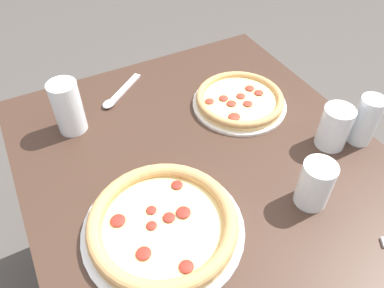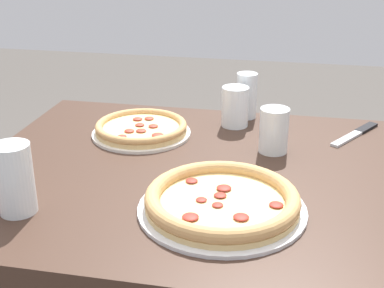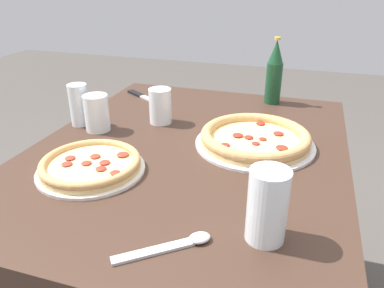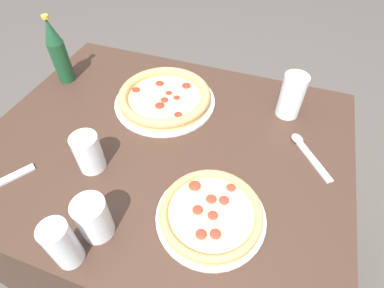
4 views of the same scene
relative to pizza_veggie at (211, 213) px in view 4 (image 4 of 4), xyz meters
name	(u,v)px [view 4 (image 4 of 4)]	position (x,y,z in m)	size (l,w,h in m)	color
ground_plane	(174,244)	(-0.21, 0.19, -0.74)	(8.00, 8.00, 0.00)	#4C4742
table	(170,205)	(-0.21, 0.19, -0.38)	(1.09, 0.86, 0.72)	#3D281E
pizza_veggie	(211,213)	(0.00, 0.00, 0.00)	(0.27, 0.27, 0.04)	silver
pizza_margherita	(165,97)	(-0.28, 0.37, 0.00)	(0.34, 0.34, 0.05)	silver
glass_lemonade	(94,220)	(-0.24, -0.12, 0.03)	(0.08, 0.08, 0.11)	white
glass_orange_juice	(63,246)	(-0.26, -0.20, 0.04)	(0.06, 0.06, 0.13)	white
glass_red_wine	(89,154)	(-0.36, 0.04, 0.03)	(0.07, 0.07, 0.11)	white
glass_mango_juice	(291,97)	(0.12, 0.45, 0.05)	(0.07, 0.07, 0.15)	white
beer_bottle	(58,52)	(-0.67, 0.37, 0.10)	(0.06, 0.06, 0.24)	#194728
spoon	(305,149)	(0.20, 0.30, -0.01)	(0.14, 0.16, 0.01)	silver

